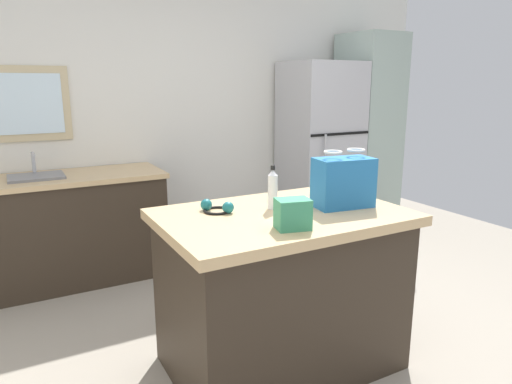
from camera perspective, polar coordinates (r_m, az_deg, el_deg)
The scene contains 10 objects.
ground at distance 2.86m, azimuth 8.43°, elevation -20.79°, with size 6.84×6.84×0.00m, color #9E9384.
back_wall at distance 4.50m, azimuth -9.94°, elevation 9.41°, with size 5.70×0.13×2.61m.
kitchen_island at distance 2.66m, azimuth 3.16°, elevation -11.96°, with size 1.32×0.88×0.92m.
refrigerator at distance 4.85m, azimuth 7.86°, elevation 4.94°, with size 0.71×0.69×1.81m.
tall_cabinet at distance 5.23m, azimuth 13.56°, elevation 6.95°, with size 0.52×0.61×2.11m.
sink_counter at distance 4.06m, azimuth -21.93°, elevation -4.07°, with size 1.49×0.64×1.07m.
shopping_bag at distance 2.63m, azimuth 10.74°, elevation 1.21°, with size 0.34×0.22×0.32m.
small_box at distance 2.21m, azimuth 4.56°, elevation -2.73°, with size 0.16×0.12×0.15m, color #388E66.
bottle at distance 2.54m, azimuth 2.07°, elevation 0.33°, with size 0.05×0.05×0.25m.
ear_defenders at distance 2.51m, azimuth -4.83°, elevation -1.95°, with size 0.21×0.21×0.06m.
Camera 1 is at (-1.47, -1.87, 1.60)m, focal length 32.36 mm.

